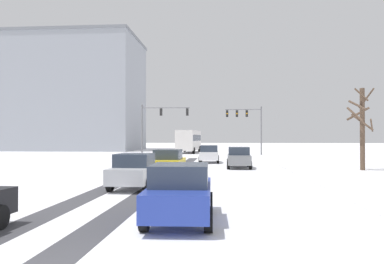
% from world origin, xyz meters
% --- Properties ---
extents(wheel_track_left_lane, '(1.00, 38.46, 0.01)m').
position_xyz_m(wheel_track_left_lane, '(-2.93, 17.48, 0.00)').
color(wheel_track_left_lane, '#424247').
rests_on(wheel_track_left_lane, ground).
extents(wheel_track_right_lane, '(0.98, 38.46, 0.01)m').
position_xyz_m(wheel_track_right_lane, '(-0.81, 17.48, 0.00)').
color(wheel_track_right_lane, '#424247').
rests_on(wheel_track_right_lane, ground).
extents(sidewalk_kerb_right, '(4.00, 38.46, 0.12)m').
position_xyz_m(sidewalk_kerb_right, '(9.06, 15.73, 0.06)').
color(sidewalk_kerb_right, white).
rests_on(sidewalk_kerb_right, ground).
extents(traffic_signal_far_left, '(6.11, 0.67, 6.50)m').
position_xyz_m(traffic_signal_far_left, '(-5.56, 41.09, 4.65)').
color(traffic_signal_far_left, slate).
rests_on(traffic_signal_far_left, ground).
extents(traffic_signal_far_right, '(4.87, 0.43, 6.50)m').
position_xyz_m(traffic_signal_far_right, '(5.75, 44.97, 4.75)').
color(traffic_signal_far_right, slate).
rests_on(traffic_signal_far_right, ground).
extents(car_white_lead, '(1.88, 4.12, 1.62)m').
position_xyz_m(car_white_lead, '(1.22, 29.20, 0.82)').
color(car_white_lead, silver).
rests_on(car_white_lead, ground).
extents(car_grey_second, '(1.87, 4.12, 1.62)m').
position_xyz_m(car_grey_second, '(3.72, 23.27, 0.82)').
color(car_grey_second, slate).
rests_on(car_grey_second, ground).
extents(car_yellow_cab_third, '(1.89, 4.13, 1.62)m').
position_xyz_m(car_yellow_cab_third, '(-0.89, 17.21, 0.82)').
color(car_yellow_cab_third, yellow).
rests_on(car_yellow_cab_third, ground).
extents(car_silver_fourth, '(1.89, 4.13, 1.62)m').
position_xyz_m(car_silver_fourth, '(-1.61, 11.30, 0.82)').
color(car_silver_fourth, '#B7BABF').
rests_on(car_silver_fourth, ground).
extents(car_blue_fifth, '(1.92, 4.14, 1.62)m').
position_xyz_m(car_blue_fifth, '(1.25, 4.61, 0.82)').
color(car_blue_fifth, '#233899').
rests_on(car_blue_fifth, ground).
extents(bus_oncoming, '(3.08, 11.11, 3.38)m').
position_xyz_m(bus_oncoming, '(-2.61, 51.54, 1.99)').
color(bus_oncoming, silver).
rests_on(bus_oncoming, ground).
extents(bare_tree_sidewalk_mid, '(1.89, 1.90, 5.94)m').
position_xyz_m(bare_tree_sidewalk_mid, '(12.50, 22.06, 3.28)').
color(bare_tree_sidewalk_mid, brown).
rests_on(bare_tree_sidewalk_mid, ground).
extents(office_building_far_left_block, '(29.51, 16.89, 20.78)m').
position_xyz_m(office_building_far_left_block, '(-27.82, 62.40, 10.40)').
color(office_building_far_left_block, '#9399A3').
rests_on(office_building_far_left_block, ground).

